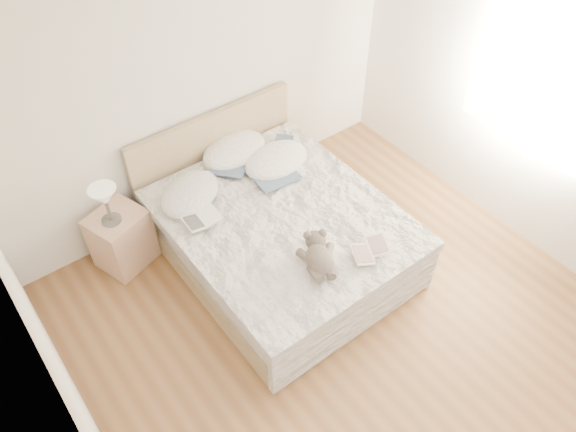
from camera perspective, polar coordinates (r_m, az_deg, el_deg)
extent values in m
cube|color=brown|center=(4.67, 7.85, -12.84)|extent=(4.00, 4.50, 0.00)
cube|color=silver|center=(2.78, 13.58, 17.60)|extent=(4.00, 4.50, 0.00)
cube|color=silver|center=(4.99, -8.77, 13.76)|extent=(4.00, 0.02, 2.70)
cube|color=silver|center=(3.03, -19.75, -18.63)|extent=(0.02, 4.50, 2.70)
cube|color=silver|center=(4.97, 26.78, 8.90)|extent=(0.02, 4.50, 2.70)
cube|color=white|center=(5.01, 24.33, 11.57)|extent=(0.02, 1.30, 1.10)
cube|color=tan|center=(5.09, -0.83, -3.51)|extent=(1.68, 2.08, 0.20)
cube|color=white|center=(4.90, -0.86, -1.61)|extent=(1.60, 2.00, 0.30)
cube|color=white|center=(4.74, -0.52, -0.41)|extent=(1.72, 2.05, 0.10)
cube|color=tan|center=(5.44, -7.46, 5.92)|extent=(1.70, 0.06, 1.00)
cube|color=tan|center=(5.15, -16.53, -2.24)|extent=(0.55, 0.52, 0.56)
cylinder|color=#4A4641|center=(4.92, -17.48, -0.37)|extent=(0.17, 0.17, 0.02)
cylinder|color=#454039|center=(4.84, -17.80, 0.65)|extent=(0.03, 0.03, 0.23)
cone|color=beige|center=(4.74, -18.19, 1.89)|extent=(0.26, 0.26, 0.17)
ellipsoid|color=silver|center=(4.89, -9.91, 2.24)|extent=(0.74, 0.66, 0.18)
ellipsoid|color=white|center=(5.29, -5.47, 6.69)|extent=(0.73, 0.56, 0.20)
ellipsoid|color=white|center=(5.15, -1.19, 5.68)|extent=(0.69, 0.52, 0.19)
cube|color=white|center=(4.67, -8.74, -0.34)|extent=(0.32, 0.23, 0.02)
cube|color=#FFF0CD|center=(4.44, 8.33, -3.45)|extent=(0.39, 0.34, 0.02)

